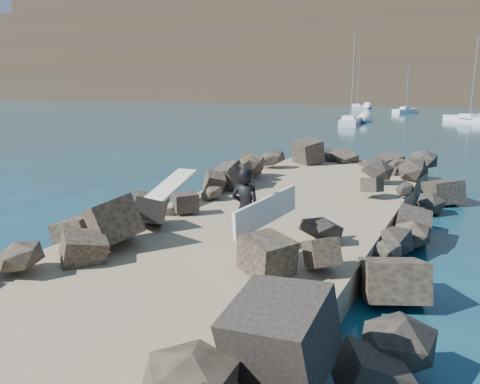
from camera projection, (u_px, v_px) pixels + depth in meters
The scene contains 10 objects.
ground at pixel (258, 242), 11.88m from camera, with size 800.00×800.00×0.00m, color #0F384C.
jetty at pixel (219, 255), 10.08m from camera, with size 6.00×26.00×0.60m, color #8C7759.
riprap_left at pixel (128, 223), 11.75m from camera, with size 2.60×22.00×1.00m, color black.
riprap_right at pixel (360, 261), 9.19m from camera, with size 2.60×22.00×1.00m, color black.
surfboard_resting at pixel (170, 190), 12.98m from camera, with size 0.60×2.41×0.08m, color white.
surfer_with_board at pixel (249, 210), 9.20m from camera, with size 0.98×2.13×1.73m.
sailboat_e at pixel (357, 107), 82.69m from camera, with size 3.99×8.27×9.66m.
sailboat_b at pixel (406, 111), 70.53m from camera, with size 3.22×5.71×6.96m.
sailboat_c at pixel (470, 119), 51.84m from camera, with size 5.89×7.50×9.44m.
sailboat_a at pixel (351, 121), 48.97m from camera, with size 2.74×7.79×9.14m.
Camera 1 is at (4.71, -10.30, 3.84)m, focal length 35.00 mm.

